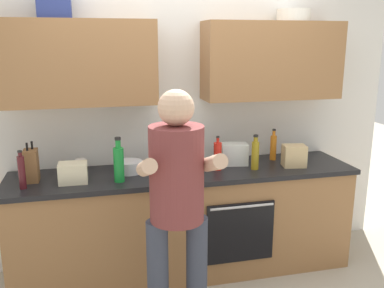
{
  "coord_description": "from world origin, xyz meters",
  "views": [
    {
      "loc": [
        -0.73,
        -3.22,
        1.94
      ],
      "look_at": [
        0.03,
        -0.1,
        1.15
      ],
      "focal_mm": 39.32,
      "sensor_mm": 36.0,
      "label": 1
    }
  ],
  "objects": [
    {
      "name": "bottle_hotsauce",
      "position": [
        0.27,
        -0.03,
        1.02
      ],
      "size": [
        0.07,
        0.07,
        0.29
      ],
      "color": "red",
      "rests_on": "counter"
    },
    {
      "name": "bottle_wine",
      "position": [
        -1.23,
        -0.14,
        1.03
      ],
      "size": [
        0.05,
        0.05,
        0.29
      ],
      "color": "#471419",
      "rests_on": "counter"
    },
    {
      "name": "grocery_bag_rice",
      "position": [
        -0.88,
        -0.08,
        0.97
      ],
      "size": [
        0.21,
        0.17,
        0.15
      ],
      "primitive_type": "cube",
      "rotation": [
        0.0,
        0.0,
        -0.02
      ],
      "color": "beige",
      "rests_on": "counter"
    },
    {
      "name": "cup_tea",
      "position": [
        -0.16,
        0.1,
        0.95
      ],
      "size": [
        0.08,
        0.08,
        0.11
      ],
      "primitive_type": "cylinder",
      "color": "#33598C",
      "rests_on": "counter"
    },
    {
      "name": "counter",
      "position": [
        0.0,
        -0.0,
        0.45
      ],
      "size": [
        2.84,
        0.67,
        0.9
      ],
      "color": "olive",
      "rests_on": "ground"
    },
    {
      "name": "back_wall_unit",
      "position": [
        -0.0,
        0.27,
        1.5
      ],
      "size": [
        4.0,
        0.38,
        2.5
      ],
      "color": "silver",
      "rests_on": "ground"
    },
    {
      "name": "knife_block",
      "position": [
        -1.19,
        0.02,
        1.02
      ],
      "size": [
        0.1,
        0.14,
        0.31
      ],
      "color": "brown",
      "rests_on": "counter"
    },
    {
      "name": "cup_coffee",
      "position": [
        -0.83,
        0.2,
        0.95
      ],
      "size": [
        0.08,
        0.08,
        0.1
      ],
      "primitive_type": "cylinder",
      "color": "white",
      "rests_on": "counter"
    },
    {
      "name": "mixing_bowl",
      "position": [
        -0.45,
        0.07,
        0.95
      ],
      "size": [
        0.21,
        0.21,
        0.1
      ],
      "primitive_type": "cylinder",
      "color": "silver",
      "rests_on": "counter"
    },
    {
      "name": "bottle_soda",
      "position": [
        -0.55,
        -0.14,
        1.05
      ],
      "size": [
        0.08,
        0.08,
        0.34
      ],
      "color": "#198C33",
      "rests_on": "counter"
    },
    {
      "name": "ground_plane",
      "position": [
        0.0,
        0.0,
        0.0
      ],
      "size": [
        12.0,
        12.0,
        0.0
      ],
      "primitive_type": "plane",
      "color": "#B2A893"
    },
    {
      "name": "bottle_juice",
      "position": [
        0.84,
        0.14,
        1.02
      ],
      "size": [
        0.06,
        0.06,
        0.28
      ],
      "color": "orange",
      "rests_on": "counter"
    },
    {
      "name": "potted_herb",
      "position": [
        0.06,
        -0.05,
        1.04
      ],
      "size": [
        0.15,
        0.15,
        0.25
      ],
      "color": "#9E6647",
      "rests_on": "counter"
    },
    {
      "name": "person_standing",
      "position": [
        -0.24,
        -0.81,
        0.98
      ],
      "size": [
        0.49,
        0.45,
        1.67
      ],
      "color": "#383D4C",
      "rests_on": "ground"
    },
    {
      "name": "grocery_bag_produce",
      "position": [
        0.45,
        0.08,
        0.99
      ],
      "size": [
        0.24,
        0.18,
        0.18
      ],
      "primitive_type": "cube",
      "rotation": [
        0.0,
        0.0,
        -0.16
      ],
      "color": "silver",
      "rests_on": "counter"
    },
    {
      "name": "grocery_bag_bread",
      "position": [
        0.93,
        -0.09,
        0.99
      ],
      "size": [
        0.21,
        0.17,
        0.18
      ],
      "primitive_type": "cube",
      "rotation": [
        0.0,
        0.0,
        -0.18
      ],
      "color": "tan",
      "rests_on": "counter"
    },
    {
      "name": "bottle_oil",
      "position": [
        0.57,
        -0.09,
        1.03
      ],
      "size": [
        0.06,
        0.06,
        0.29
      ],
      "color": "olive",
      "rests_on": "counter"
    }
  ]
}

